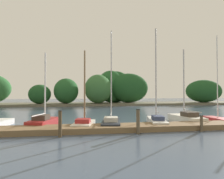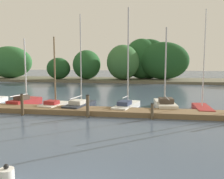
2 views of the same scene
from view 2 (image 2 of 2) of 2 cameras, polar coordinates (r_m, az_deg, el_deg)
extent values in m
cube|color=brown|center=(17.38, 1.73, -5.13)|extent=(25.54, 1.80, 0.35)
cube|color=#66604C|center=(43.22, 6.14, 2.11)|extent=(60.40, 8.00, 0.40)
ellipsoid|color=#2D6633|center=(49.29, -22.39, 5.79)|extent=(8.52, 4.76, 5.74)
ellipsoid|color=#1E4C23|center=(43.27, 11.70, 6.45)|extent=(8.48, 4.69, 6.30)
ellipsoid|color=#386B38|center=(41.86, 2.52, 6.24)|extent=(5.41, 5.31, 5.80)
ellipsoid|color=#235628|center=(43.21, -5.80, 5.66)|extent=(4.74, 5.04, 4.95)
ellipsoid|color=#235628|center=(44.33, 6.79, 6.99)|extent=(6.17, 4.43, 6.97)
ellipsoid|color=#1E4C23|center=(44.74, 8.45, 6.92)|extent=(7.10, 3.86, 6.91)
ellipsoid|color=#1E4C23|center=(44.00, -12.13, 4.73)|extent=(4.11, 3.28, 3.67)
cube|color=white|center=(24.93, -23.87, -1.98)|extent=(0.73, 1.07, 0.38)
cube|color=maroon|center=(21.80, -19.28, -2.77)|extent=(1.93, 3.10, 0.56)
cube|color=maroon|center=(22.76, -17.09, -2.36)|extent=(0.85, 0.87, 0.47)
cube|color=#3D3328|center=(21.47, -19.97, -1.71)|extent=(1.14, 1.07, 0.36)
cylinder|color=silver|center=(21.69, -19.19, 4.44)|extent=(0.11, 0.11, 4.90)
cylinder|color=silver|center=(21.23, -20.52, -1.25)|extent=(0.54, 1.88, 0.08)
cube|color=silver|center=(19.76, -13.04, -3.72)|extent=(1.72, 2.87, 0.43)
cube|color=silver|center=(20.77, -11.23, -3.22)|extent=(0.80, 0.79, 0.36)
cube|color=maroon|center=(19.42, -13.61, -2.87)|extent=(1.06, 0.97, 0.28)
cylinder|color=#7F6647|center=(19.62, -12.94, 4.29)|extent=(0.12, 0.12, 5.07)
cube|color=#232833|center=(19.38, -7.33, -3.76)|extent=(1.83, 3.71, 0.46)
cube|color=#232833|center=(20.80, -5.41, -3.06)|extent=(0.83, 0.99, 0.39)
cube|color=beige|center=(18.92, -7.94, -2.85)|extent=(1.11, 1.21, 0.30)
cylinder|color=#B7B7BC|center=(19.28, -7.15, 6.88)|extent=(0.09, 0.09, 6.69)
cylinder|color=#B7B7BC|center=(18.69, -8.20, -1.78)|extent=(0.40, 1.97, 0.08)
cube|color=white|center=(18.89, 3.34, -3.99)|extent=(1.89, 3.89, 0.46)
cube|color=white|center=(20.47, 4.84, -3.22)|extent=(0.79, 1.04, 0.39)
cube|color=#2D3856|center=(18.39, 2.88, -3.10)|extent=(1.04, 1.28, 0.30)
cylinder|color=#B7B7BC|center=(18.82, 3.70, 7.59)|extent=(0.11, 0.11, 7.13)
cylinder|color=#B7B7BC|center=(18.51, 3.10, -1.71)|extent=(0.34, 1.20, 0.07)
cube|color=silver|center=(19.58, 12.02, -3.60)|extent=(1.68, 3.61, 0.56)
cube|color=silver|center=(21.11, 11.40, -2.90)|extent=(0.82, 0.94, 0.47)
cube|color=#3D3328|center=(19.07, 12.25, -2.48)|extent=(1.11, 1.14, 0.36)
cylinder|color=#B7B7BC|center=(19.52, 12.14, 5.51)|extent=(0.11, 0.11, 5.63)
cylinder|color=#B7B7BC|center=(18.75, 12.40, -1.81)|extent=(0.27, 2.18, 0.07)
cube|color=maroon|center=(19.33, 19.98, -4.24)|extent=(1.08, 3.18, 0.40)
cube|color=maroon|center=(20.71, 19.20, -3.54)|extent=(0.59, 0.80, 0.34)
cylinder|color=silver|center=(19.22, 20.30, 6.66)|extent=(0.08, 0.08, 6.92)
cylinder|color=#4C3D28|center=(18.04, -19.85, -3.31)|extent=(0.20, 0.20, 1.45)
cylinder|color=black|center=(17.92, -19.95, -0.96)|extent=(0.22, 0.22, 0.04)
cylinder|color=brown|center=(16.54, -5.58, -3.83)|extent=(0.22, 0.22, 1.45)
cylinder|color=black|center=(16.42, -5.61, -1.28)|extent=(0.25, 0.25, 0.04)
cylinder|color=brown|center=(16.13, 9.17, -5.00)|extent=(0.18, 0.18, 0.99)
cylinder|color=black|center=(16.03, 9.21, -3.19)|extent=(0.21, 0.21, 0.04)
cylinder|color=white|center=(8.73, -22.94, -17.79)|extent=(0.46, 0.46, 0.47)
sphere|color=black|center=(8.61, -23.04, -15.88)|extent=(0.16, 0.16, 0.16)
camera|label=1|loc=(9.00, -45.18, -3.78)|focal=29.02mm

